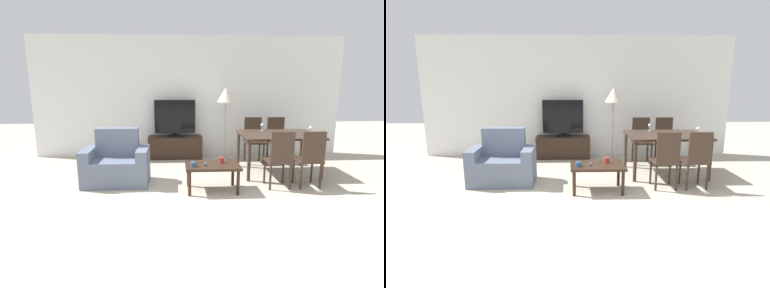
% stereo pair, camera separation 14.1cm
% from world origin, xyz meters
% --- Properties ---
extents(ground_plane, '(18.00, 18.00, 0.00)m').
position_xyz_m(ground_plane, '(0.00, 0.00, 0.00)').
color(ground_plane, '#B2A893').
extents(wall_back, '(7.01, 0.06, 2.70)m').
position_xyz_m(wall_back, '(0.00, 3.62, 1.35)').
color(wall_back, white).
rests_on(wall_back, ground_plane).
extents(armchair, '(1.09, 0.65, 0.93)m').
position_xyz_m(armchair, '(-1.33, 1.70, 0.33)').
color(armchair, slate).
rests_on(armchair, ground_plane).
extents(tv_stand, '(1.20, 0.41, 0.49)m').
position_xyz_m(tv_stand, '(-0.33, 3.34, 0.25)').
color(tv_stand, black).
rests_on(tv_stand, ground_plane).
extents(tv, '(0.90, 0.32, 0.81)m').
position_xyz_m(tv, '(-0.33, 3.34, 0.90)').
color(tv, black).
rests_on(tv, tv_stand).
extents(coffee_table, '(0.85, 0.54, 0.43)m').
position_xyz_m(coffee_table, '(0.26, 1.25, 0.38)').
color(coffee_table, black).
rests_on(coffee_table, ground_plane).
extents(dining_table, '(1.43, 1.02, 0.76)m').
position_xyz_m(dining_table, '(1.60, 2.11, 0.68)').
color(dining_table, '#38281E').
rests_on(dining_table, ground_plane).
extents(dining_chair_near, '(0.40, 0.40, 0.95)m').
position_xyz_m(dining_chair_near, '(1.35, 1.29, 0.53)').
color(dining_chair_near, '#38281E').
rests_on(dining_chair_near, ground_plane).
extents(dining_chair_far, '(0.40, 0.40, 0.95)m').
position_xyz_m(dining_chair_far, '(1.85, 2.93, 0.53)').
color(dining_chair_far, '#38281E').
rests_on(dining_chair_far, ground_plane).
extents(dining_chair_near_right, '(0.40, 0.40, 0.95)m').
position_xyz_m(dining_chair_near_right, '(1.85, 1.29, 0.53)').
color(dining_chair_near_right, '#38281E').
rests_on(dining_chair_near_right, ground_plane).
extents(dining_chair_far_left, '(0.40, 0.40, 0.95)m').
position_xyz_m(dining_chair_far_left, '(1.35, 2.93, 0.53)').
color(dining_chair_far_left, '#38281E').
rests_on(dining_chair_far_left, ground_plane).
extents(floor_lamp, '(0.38, 0.38, 1.58)m').
position_xyz_m(floor_lamp, '(0.76, 3.14, 1.37)').
color(floor_lamp, gray).
rests_on(floor_lamp, ground_plane).
extents(remote_primary, '(0.04, 0.15, 0.02)m').
position_xyz_m(remote_primary, '(0.15, 1.26, 0.44)').
color(remote_primary, '#38383D').
rests_on(remote_primary, coffee_table).
extents(cup_white_near, '(0.08, 0.08, 0.09)m').
position_xyz_m(cup_white_near, '(0.41, 1.34, 0.48)').
color(cup_white_near, maroon).
rests_on(cup_white_near, coffee_table).
extents(cup_colored_far, '(0.08, 0.08, 0.07)m').
position_xyz_m(cup_colored_far, '(-0.05, 1.15, 0.47)').
color(cup_colored_far, navy).
rests_on(cup_colored_far, coffee_table).
extents(wine_glass_left, '(0.07, 0.07, 0.15)m').
position_xyz_m(wine_glass_left, '(2.16, 2.02, 0.86)').
color(wine_glass_left, silver).
rests_on(wine_glass_left, dining_table).
extents(wine_glass_center, '(0.07, 0.07, 0.15)m').
position_xyz_m(wine_glass_center, '(1.38, 2.44, 0.86)').
color(wine_glass_center, silver).
rests_on(wine_glass_center, dining_table).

